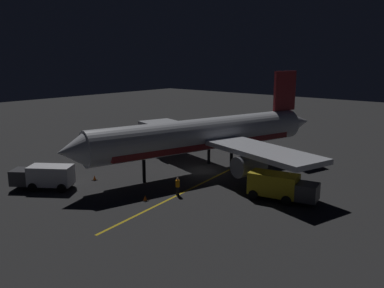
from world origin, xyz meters
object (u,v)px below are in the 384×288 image
traffic_cone_near_left (95,178)px  traffic_cone_near_right (145,198)px  ground_crew_worker (178,186)px  airliner (207,136)px  catering_truck (280,187)px  baggage_truck (45,177)px

traffic_cone_near_left → traffic_cone_near_right: 8.74m
traffic_cone_near_left → ground_crew_worker: bearing=-167.5°
airliner → catering_truck: 12.09m
catering_truck → ground_crew_worker: catering_truck is taller
catering_truck → traffic_cone_near_left: size_ratio=11.74×
ground_crew_worker → traffic_cone_near_left: ground_crew_worker is taller
airliner → baggage_truck: airliner is taller
baggage_truck → traffic_cone_near_left: baggage_truck is taller
ground_crew_worker → catering_truck: bearing=-147.8°
catering_truck → traffic_cone_near_right: (9.24, 8.06, -1.02)m
baggage_truck → traffic_cone_near_right: bearing=-158.3°
airliner → traffic_cone_near_right: 12.43m
catering_truck → traffic_cone_near_right: size_ratio=11.74×
catering_truck → traffic_cone_near_right: catering_truck is taller
catering_truck → ground_crew_worker: (8.00, 5.03, -0.38)m
baggage_truck → traffic_cone_near_right: size_ratio=10.99×
catering_truck → traffic_cone_near_right: bearing=41.1°
baggage_truck → catering_truck: size_ratio=0.94×
traffic_cone_near_left → traffic_cone_near_right: same height
catering_truck → ground_crew_worker: bearing=32.2°
baggage_truck → ground_crew_worker: baggage_truck is taller
baggage_truck → catering_truck: catering_truck is taller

